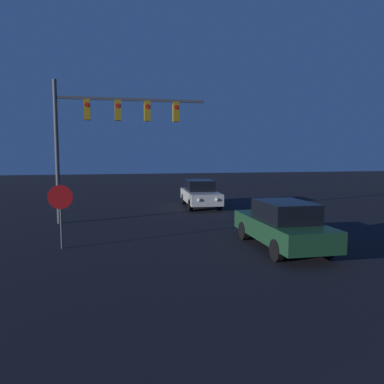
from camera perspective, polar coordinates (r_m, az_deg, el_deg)
car_near at (r=12.68m, az=13.61°, el=-4.85°), size 1.88×4.73×1.58m
car_far at (r=22.09m, az=1.24°, el=-0.22°), size 2.06×4.78×1.58m
traffic_signal_mast at (r=17.60m, az=-12.88°, el=10.17°), size 6.79×0.30×6.35m
stop_sign at (r=12.93m, az=-19.39°, el=-1.76°), size 0.79×0.07×2.11m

